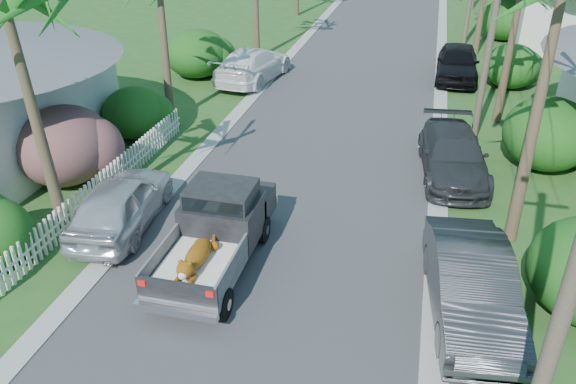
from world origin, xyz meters
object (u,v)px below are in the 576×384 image
(parked_car_rn, at_px, (471,286))
(parked_car_lf, at_px, (253,65))
(pickup_truck, at_px, (219,226))
(parked_car_ln, at_px, (121,203))
(parked_car_rf, at_px, (457,63))
(utility_pole_b, at_px, (494,19))
(parked_car_rm, at_px, (453,155))

(parked_car_rn, xyz_separation_m, parked_car_lf, (-10.00, 15.71, 0.01))
(pickup_truck, height_order, parked_car_ln, pickup_truck)
(parked_car_rf, height_order, utility_pole_b, utility_pole_b)
(parked_car_rf, relative_size, parked_car_ln, 1.10)
(pickup_truck, height_order, parked_car_rm, pickup_truck)
(parked_car_rf, bearing_deg, parked_car_rm, -90.46)
(parked_car_rf, relative_size, parked_car_lf, 0.89)
(pickup_truck, xyz_separation_m, parked_car_lf, (-3.66, 14.95, -0.18))
(parked_car_ln, bearing_deg, parked_car_rm, -154.63)
(parked_car_lf, bearing_deg, utility_pole_b, 162.79)
(pickup_truck, relative_size, parked_car_rm, 1.00)
(parked_car_rm, bearing_deg, parked_car_lf, 132.92)
(parked_car_rm, xyz_separation_m, parked_car_ln, (-9.34, -5.71, 0.04))
(parked_car_rn, xyz_separation_m, utility_pole_b, (0.60, 10.75, 3.79))
(pickup_truck, distance_m, utility_pole_b, 12.69)
(parked_car_rn, height_order, utility_pole_b, utility_pole_b)
(pickup_truck, xyz_separation_m, parked_car_rf, (6.34, 17.67, -0.15))
(parked_car_rm, xyz_separation_m, utility_pole_b, (0.91, 3.46, 3.86))
(parked_car_ln, relative_size, parked_car_lf, 0.81)
(parked_car_ln, height_order, utility_pole_b, utility_pole_b)
(pickup_truck, xyz_separation_m, parked_car_ln, (-3.31, 0.82, -0.23))
(parked_car_rf, xyz_separation_m, utility_pole_b, (0.60, -7.67, 3.74))
(utility_pole_b, bearing_deg, parked_car_rm, -104.73)
(parked_car_rm, relative_size, utility_pole_b, 0.57)
(parked_car_rn, xyz_separation_m, parked_car_ln, (-9.65, 1.58, -0.03))
(pickup_truck, relative_size, parked_car_ln, 1.12)
(parked_car_lf, height_order, utility_pole_b, utility_pole_b)
(parked_car_rn, bearing_deg, utility_pole_b, 79.95)
(parked_car_rn, distance_m, parked_car_rf, 18.43)
(pickup_truck, height_order, parked_car_lf, pickup_truck)
(parked_car_lf, distance_m, utility_pole_b, 12.29)
(pickup_truck, xyz_separation_m, utility_pole_b, (6.94, 10.00, 3.59))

